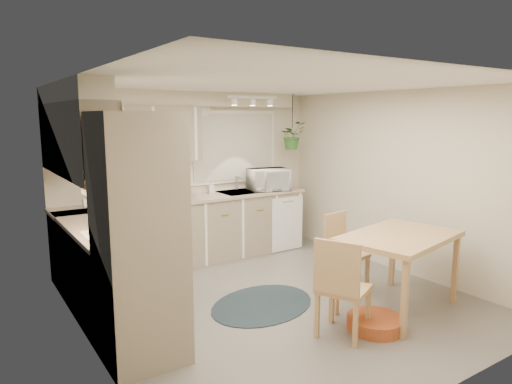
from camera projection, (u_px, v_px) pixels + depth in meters
floor at (276, 301)px, 5.16m from camera, size 4.20×4.20×0.00m
ceiling at (277, 84)px, 4.76m from camera, size 4.20×4.20×0.00m
wall_back at (192, 176)px, 6.69m from camera, size 4.00×0.04×2.40m
wall_front at (451, 239)px, 3.23m from camera, size 4.00×0.04×2.40m
wall_left at (86, 219)px, 3.87m from camera, size 0.04×4.20×2.40m
wall_right at (398, 182)px, 6.05m from camera, size 0.04×4.20×2.40m
base_cab_left at (100, 269)px, 4.88m from camera, size 0.60×1.85×0.90m
base_cab_back at (190, 231)px, 6.45m from camera, size 3.60×0.60×0.90m
counter_left at (98, 226)px, 4.81m from camera, size 0.64×1.89×0.04m
counter_back at (189, 199)px, 6.37m from camera, size 3.64×0.64×0.04m
oven_stack at (139, 240)px, 3.76m from camera, size 0.65×0.65×2.10m
wall_oven_face at (175, 235)px, 3.94m from camera, size 0.02×0.56×0.58m
upper_cab_left at (76, 140)px, 4.69m from camera, size 0.35×2.00×0.75m
upper_cab_back at (127, 135)px, 5.90m from camera, size 2.00×0.35×0.75m
soffit_left at (71, 92)px, 4.59m from camera, size 0.30×2.00×0.20m
soffit_back at (182, 99)px, 6.27m from camera, size 3.60×0.30×0.20m
cooktop at (115, 235)px, 4.33m from camera, size 0.52×0.58×0.02m
range_hood at (110, 188)px, 4.25m from camera, size 0.40×0.60×0.14m
window_blinds at (234, 147)px, 6.98m from camera, size 1.40×0.02×1.00m
window_frame at (234, 147)px, 6.99m from camera, size 1.50×0.02×1.10m
sink at (244, 194)px, 6.87m from camera, size 0.70×0.48×0.10m
dishwasher_front at (287, 224)px, 7.02m from camera, size 0.58×0.02×0.83m
track_light_bar at (253, 97)px, 6.43m from camera, size 0.80×0.04×0.04m
wall_clock at (201, 108)px, 6.58m from camera, size 0.30×0.03×0.30m
dining_table at (398, 272)px, 4.89m from camera, size 1.47×1.13×0.83m
chair_left at (344, 286)px, 4.29m from camera, size 0.61×0.61×0.97m
chair_back at (347, 253)px, 5.43m from camera, size 0.49×0.49×0.91m
braided_rug at (262, 304)px, 5.05m from camera, size 1.52×1.31×0.01m
pet_bed at (375, 323)px, 4.46m from camera, size 0.69×0.69×0.13m
microwave at (269, 177)px, 6.96m from camera, size 0.66×0.45×0.41m
soap_bottle at (211, 190)px, 6.72m from camera, size 0.09×0.19×0.08m
hanging_plant at (292, 139)px, 7.11m from camera, size 0.39×0.44×0.34m
coffee_maker at (126, 191)px, 5.87m from camera, size 0.23×0.27×0.35m
toaster at (167, 193)px, 6.20m from camera, size 0.32×0.23×0.18m
knife_block at (177, 191)px, 6.31m from camera, size 0.09×0.09×0.20m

